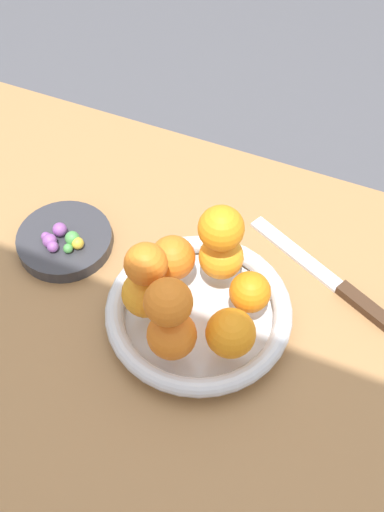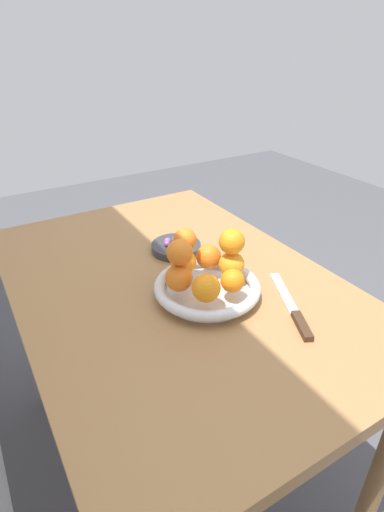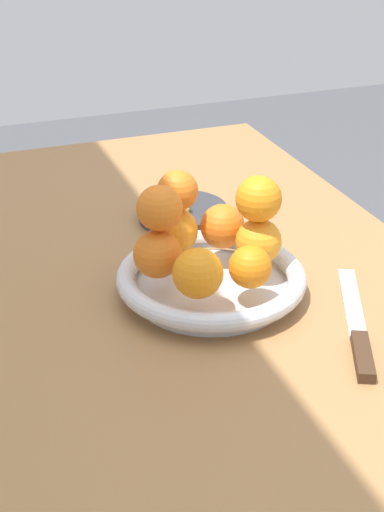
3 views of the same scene
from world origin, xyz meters
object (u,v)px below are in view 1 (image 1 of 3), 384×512
Objects in this scene: fruit_bowl at (199,312)px; orange_0 at (250,292)px; orange_3 at (146,293)px; knife at (331,280)px; orange_1 at (221,257)px; candy_ball_0 at (72,238)px; orange_8 at (221,228)px; candy_ball_6 at (46,237)px; candy_dish at (65,241)px; candy_ball_2 at (53,247)px; candy_ball_4 at (60,230)px; dining_table at (125,347)px; orange_4 at (172,335)px; orange_2 at (173,258)px; candy_ball_3 at (78,243)px; orange_5 at (231,333)px; candy_ball_1 at (50,241)px; candy_ball_5 at (68,248)px; orange_6 at (168,302)px; orange_7 at (146,264)px.

orange_0 reaches higher than fruit_bowl.
orange_3 is 0.26× the size of knife.
orange_1 reaches higher than knife.
orange_0 is at bearing 177.65° from candy_ball_0.
orange_8 is 4.21× the size of candy_ball_6.
candy_ball_2 reaches higher than candy_dish.
candy_ball_2 is 0.07× the size of knife.
fruit_bowl is 0.25m from candy_ball_4.
dining_table is at bearing 21.29° from orange_0.
orange_0 is 0.88× the size of orange_4.
orange_3 is (0.12, 0.06, 0.00)m from orange_0.
knife is (-0.16, -0.21, -0.07)m from orange_4.
orange_2 is 3.41× the size of candy_ball_3.
orange_5 is at bearing 167.24° from candy_ball_6.
orange_0 is 2.59× the size of candy_ball_1.
orange_0 is 0.14m from orange_3.
candy_ball_5 is at bearing 138.37° from candy_ball_4.
candy_ball_0 is at bearing -24.02° from orange_3.
knife is at bearing -128.96° from orange_6.
orange_2 is 1.02× the size of orange_8.
knife is (-0.21, -0.16, -0.13)m from orange_7.
fruit_bowl and candy_ball_3 have the same top height.
orange_2 is at bearing 177.17° from candy_ball_4.
orange_1 is at bearing -94.98° from orange_4.
candy_ball_3 is (0.20, -0.11, -0.04)m from orange_4.
candy_ball_4 is 0.02m from candy_ball_6.
orange_5 is 0.14m from orange_7.
candy_dish is 2.40× the size of orange_6.
candy_ball_5 is (0.15, -0.05, -0.04)m from orange_3.
orange_5 reaches higher than candy_ball_2.
orange_7 is at bearing -7.96° from orange_5.
candy_ball_6 is (0.26, 0.04, -0.04)m from orange_1.
candy_ball_1 is at bearing -5.35° from fruit_bowl.
orange_2 is 0.24m from knife.
orange_3 is 1.05× the size of orange_8.
knife is at bearing -117.18° from orange_5.
orange_0 is 0.31m from candy_ball_1.
orange_6 is 3.49× the size of candy_ball_2.
dining_table is 51.25× the size of candy_ball_1.
dining_table is 0.19m from candy_ball_2.
orange_1 is at bearing -126.35° from orange_7.
orange_8 is at bearing -176.28° from candy_ball_4.
orange_7 reaches higher than candy_ball_0.
candy_ball_4 is at bearing -128.13° from candy_ball_6.
orange_8 is (0.06, -0.11, 0.06)m from orange_5.
orange_4 is 0.06m from orange_6.
orange_4 is 0.99× the size of orange_5.
orange_4 reaches higher than candy_ball_6.
orange_2 is 0.21m from candy_ball_6.
orange_5 is 0.29m from candy_ball_5.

